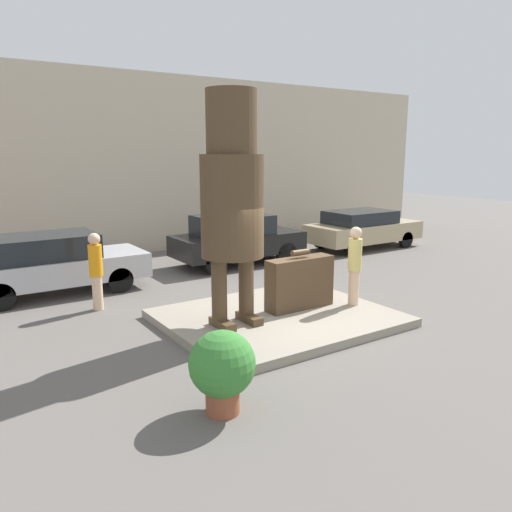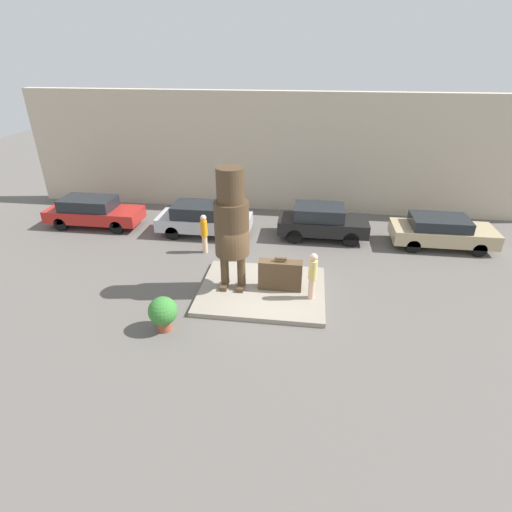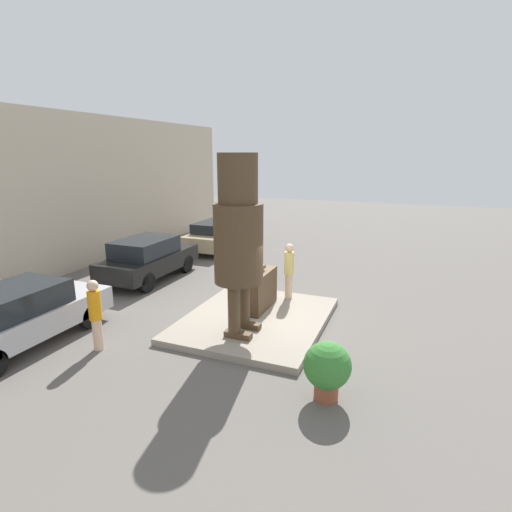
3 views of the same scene
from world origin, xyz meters
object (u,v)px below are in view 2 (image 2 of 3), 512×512
at_px(giant_suitcase, 280,275).
at_px(parked_car_red, 93,211).
at_px(tourist, 313,274).
at_px(parked_car_black, 322,221).
at_px(parked_car_tan, 442,231).
at_px(parked_car_silver, 203,218).
at_px(planter_pot, 163,312).
at_px(worker_hivis, 204,232).
at_px(statue_figure, 232,221).

relative_size(giant_suitcase, parked_car_red, 0.33).
relative_size(tourist, parked_car_red, 0.37).
relative_size(parked_car_black, parked_car_tan, 0.93).
distance_m(parked_car_silver, parked_car_tan, 10.97).
relative_size(parked_car_red, parked_car_silver, 1.06).
xyz_separation_m(tourist, parked_car_black, (0.39, 5.60, -0.30)).
distance_m(planter_pot, worker_hivis, 5.55).
bearing_deg(parked_car_black, planter_pot, -122.69).
relative_size(parked_car_red, worker_hivis, 2.66).
height_order(giant_suitcase, planter_pot, giant_suitcase).
xyz_separation_m(statue_figure, tourist, (2.87, -0.42, -1.65)).
bearing_deg(planter_pot, tourist, 25.50).
distance_m(parked_car_red, worker_hivis, 6.65).
height_order(statue_figure, worker_hivis, statue_figure).
bearing_deg(worker_hivis, parked_car_black, 23.97).
xyz_separation_m(parked_car_tan, worker_hivis, (-10.42, -2.02, 0.21)).
bearing_deg(tourist, parked_car_silver, 134.81).
distance_m(giant_suitcase, parked_car_red, 11.03).
xyz_separation_m(parked_car_silver, planter_pot, (0.62, -7.47, -0.14)).
bearing_deg(parked_car_silver, tourist, -45.19).
height_order(parked_car_tan, worker_hivis, worker_hivis).
bearing_deg(parked_car_red, tourist, -26.67).
xyz_separation_m(parked_car_red, parked_car_tan, (16.71, -0.15, -0.03)).
bearing_deg(giant_suitcase, parked_car_red, 152.92).
bearing_deg(parked_car_silver, parked_car_tan, 0.49).
height_order(parked_car_tan, planter_pot, parked_car_tan).
relative_size(giant_suitcase, planter_pot, 1.34).
bearing_deg(parked_car_tan, planter_pot, -143.85).
distance_m(tourist, worker_hivis, 5.76).
relative_size(parked_car_black, planter_pot, 3.53).
distance_m(statue_figure, tourist, 3.33).
xyz_separation_m(tourist, parked_car_red, (-10.97, 5.51, -0.35)).
height_order(parked_car_black, parked_car_tan, parked_car_black).
xyz_separation_m(giant_suitcase, tourist, (1.14, -0.49, 0.40)).
relative_size(giant_suitcase, parked_car_black, 0.38).
relative_size(statue_figure, tourist, 2.54).
bearing_deg(parked_car_black, giant_suitcase, -106.68).
bearing_deg(parked_car_black, statue_figure, -122.15).
relative_size(tourist, parked_car_silver, 0.39).
bearing_deg(statue_figure, worker_hivis, 121.86).
bearing_deg(parked_car_silver, giant_suitcase, -49.45).
xyz_separation_m(statue_figure, giant_suitcase, (1.72, 0.07, -2.05)).
relative_size(statue_figure, parked_car_tan, 1.00).
height_order(tourist, parked_car_black, tourist).
distance_m(parked_car_tan, worker_hivis, 10.62).
bearing_deg(parked_car_red, giant_suitcase, -27.08).
bearing_deg(giant_suitcase, tourist, -23.09).
relative_size(parked_car_tan, worker_hivis, 2.52).
height_order(statue_figure, parked_car_tan, statue_figure).
relative_size(statue_figure, worker_hivis, 2.53).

